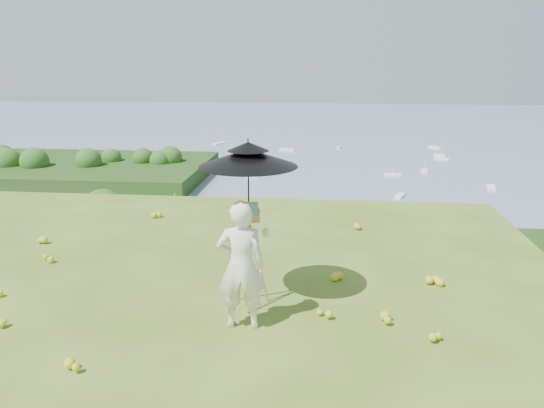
# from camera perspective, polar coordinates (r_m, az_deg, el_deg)

# --- Properties ---
(ground) EXTENTS (14.00, 14.00, 0.00)m
(ground) POSITION_cam_1_polar(r_m,az_deg,el_deg) (7.21, -20.76, -13.30)
(ground) COLOR #46611B
(ground) RESTS_ON ground
(shoreline_tier) EXTENTS (170.00, 28.00, 8.00)m
(shoreline_tier) POSITION_cam_1_polar(r_m,az_deg,el_deg) (89.75, 3.27, -10.65)
(shoreline_tier) COLOR gray
(shoreline_tier) RESTS_ON bay_water
(bay_water) EXTENTS (700.00, 700.00, 0.00)m
(bay_water) POSITION_cam_1_polar(r_m,az_deg,el_deg) (248.45, 5.02, 6.68)
(bay_water) COLOR #7086A0
(bay_water) RESTS_ON ground
(peninsula) EXTENTS (90.00, 60.00, 12.00)m
(peninsula) POSITION_cam_1_polar(r_m,az_deg,el_deg) (181.48, -19.89, 4.19)
(peninsula) COLOR #17330E
(peninsula) RESTS_ON bay_water
(slope_trees) EXTENTS (110.00, 50.00, 6.00)m
(slope_trees) POSITION_cam_1_polar(r_m,az_deg,el_deg) (44.66, 1.33, -8.87)
(slope_trees) COLOR #254F17
(slope_trees) RESTS_ON forest_slope
(harbor_town) EXTENTS (110.00, 22.00, 5.00)m
(harbor_town) POSITION_cam_1_polar(r_m,az_deg,el_deg) (87.10, 3.34, -6.80)
(harbor_town) COLOR silver
(harbor_town) RESTS_ON shoreline_tier
(moored_boats) EXTENTS (140.00, 140.00, 0.70)m
(moored_boats) POSITION_cam_1_polar(r_m,az_deg,el_deg) (171.37, 0.41, 2.91)
(moored_boats) COLOR white
(moored_boats) RESTS_ON bay_water
(wildflowers) EXTENTS (10.00, 10.50, 0.12)m
(wildflowers) POSITION_cam_1_polar(r_m,az_deg,el_deg) (7.38, -19.94, -12.00)
(wildflowers) COLOR gold
(wildflowers) RESTS_ON ground
(painter) EXTENTS (0.64, 0.44, 1.67)m
(painter) POSITION_cam_1_polar(r_m,az_deg,el_deg) (6.69, -3.35, -6.65)
(painter) COLOR white
(painter) RESTS_ON ground
(field_easel) EXTENTS (0.66, 0.66, 1.52)m
(field_easel) POSITION_cam_1_polar(r_m,az_deg,el_deg) (7.27, -2.45, -5.42)
(field_easel) COLOR #B08449
(field_easel) RESTS_ON ground
(sun_umbrella) EXTENTS (1.60, 1.60, 1.10)m
(sun_umbrella) POSITION_cam_1_polar(r_m,az_deg,el_deg) (7.00, -2.55, 2.64)
(sun_umbrella) COLOR black
(sun_umbrella) RESTS_ON field_easel
(painter_cap) EXTENTS (0.26, 0.29, 0.10)m
(painter_cap) POSITION_cam_1_polar(r_m,az_deg,el_deg) (6.43, -3.46, -0.13)
(painter_cap) COLOR #BE6870
(painter_cap) RESTS_ON painter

